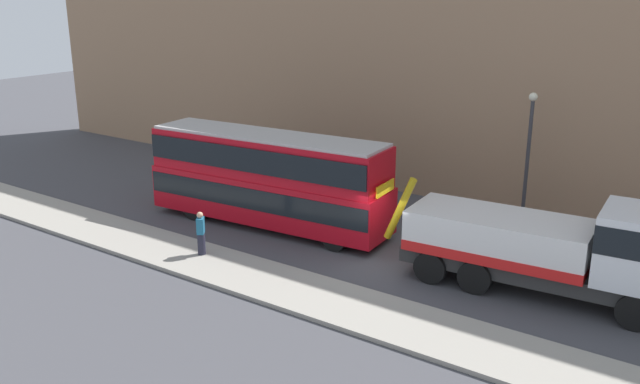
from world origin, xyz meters
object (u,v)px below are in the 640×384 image
Objects in this scene: recovery_tow_truck at (552,246)px; pedestrian_onlooker at (201,234)px; street_lamp at (528,149)px; double_decker_bus at (268,176)px.

pedestrian_onlooker is (-11.87, -4.34, -0.77)m from recovery_tow_truck.
street_lamp is (-2.96, 6.06, 1.71)m from recovery_tow_truck.
double_decker_bus is at bearing 57.38° from pedestrian_onlooker.
street_lamp is (8.90, 10.40, 2.49)m from pedestrian_onlooker.
recovery_tow_truck is 6.96m from street_lamp.
recovery_tow_truck is 5.98× the size of pedestrian_onlooker.
pedestrian_onlooker is 13.91m from street_lamp.
pedestrian_onlooker is at bearing -130.58° from street_lamp.
double_decker_bus reaches higher than pedestrian_onlooker.
recovery_tow_truck is at bearing -63.93° from street_lamp.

